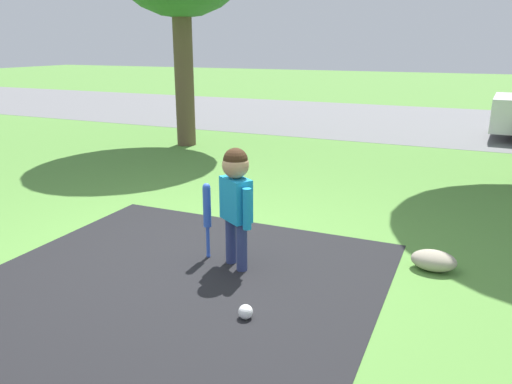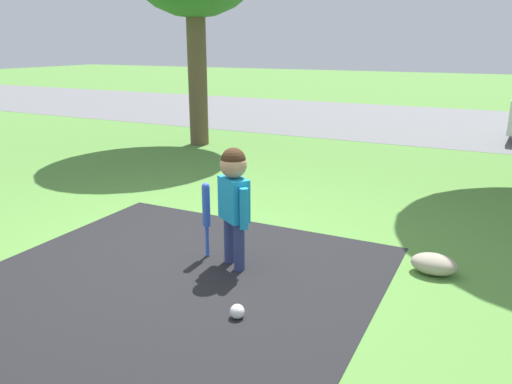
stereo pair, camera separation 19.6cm
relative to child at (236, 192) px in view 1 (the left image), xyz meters
name	(u,v)px [view 1 (the left image)]	position (x,y,z in m)	size (l,w,h in m)	color
ground_plane	(190,257)	(-0.44, 0.00, -0.64)	(60.00, 60.00, 0.00)	#518438
street_strip	(379,119)	(-0.44, 8.77, -0.64)	(40.00, 6.00, 0.01)	slate
child	(236,192)	(0.00, 0.00, 0.00)	(0.35, 0.27, 0.99)	navy
baseball_bat	(207,210)	(-0.30, 0.07, -0.22)	(0.07, 0.07, 0.66)	blue
sports_ball	(246,312)	(0.41, -0.71, -0.59)	(0.10, 0.10, 0.10)	white
edging_rock	(434,260)	(1.49, 0.58, -0.56)	(0.36, 0.25, 0.16)	#9E937F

